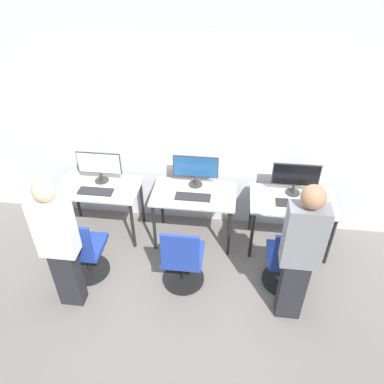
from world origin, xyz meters
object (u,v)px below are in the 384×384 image
at_px(office_chair_left, 83,253).
at_px(keyboard_center, 193,197).
at_px(monitor_left, 99,165).
at_px(office_chair_right, 287,263).
at_px(monitor_center, 196,169).
at_px(mouse_center, 217,198).
at_px(person_right, 300,252).
at_px(mouse_right, 318,204).
at_px(office_chair_center, 182,262).
at_px(mouse_left, 116,194).
at_px(keyboard_left, 96,191).
at_px(keyboard_right, 294,203).
at_px(monitor_right, 296,177).
at_px(person_left, 59,243).

relative_size(office_chair_left, keyboard_center, 2.08).
bearing_deg(monitor_left, office_chair_right, -18.95).
distance_m(monitor_center, mouse_center, 0.44).
height_order(monitor_left, office_chair_right, monitor_left).
bearing_deg(person_right, office_chair_left, 173.69).
bearing_deg(mouse_right, monitor_center, 170.43).
relative_size(monitor_left, mouse_center, 6.10).
xyz_separation_m(office_chair_left, office_chair_center, (1.13, 0.00, 0.00)).
bearing_deg(mouse_left, office_chair_center, -35.60).
bearing_deg(keyboard_left, keyboard_right, 1.16).
distance_m(keyboard_left, mouse_right, 2.63).
relative_size(keyboard_left, office_chair_right, 0.48).
xyz_separation_m(office_chair_left, monitor_right, (2.34, 0.93, 0.60)).
bearing_deg(office_chair_center, monitor_right, 37.19).
distance_m(monitor_center, office_chair_center, 1.13).
relative_size(office_chair_center, office_chair_right, 1.00).
height_order(monitor_center, keyboard_right, monitor_center).
bearing_deg(mouse_right, monitor_right, 141.57).
distance_m(keyboard_right, mouse_right, 0.27).
bearing_deg(person_left, keyboard_center, 41.65).
xyz_separation_m(monitor_left, mouse_center, (1.46, -0.20, -0.21)).
xyz_separation_m(keyboard_right, mouse_right, (0.27, 0.01, 0.01)).
height_order(monitor_right, person_right, person_right).
relative_size(monitor_center, office_chair_right, 0.63).
distance_m(office_chair_center, mouse_right, 1.69).
distance_m(mouse_center, mouse_right, 1.16).
xyz_separation_m(office_chair_center, office_chair_right, (1.14, 0.11, 0.00)).
xyz_separation_m(person_left, office_chair_center, (1.15, 0.37, -0.51)).
relative_size(mouse_center, office_chair_center, 0.10).
bearing_deg(mouse_left, keyboard_left, 174.68).
height_order(person_left, monitor_center, person_left).
xyz_separation_m(mouse_left, office_chair_right, (2.02, -0.52, -0.39)).
bearing_deg(keyboard_center, keyboard_left, -178.49).
bearing_deg(mouse_left, person_left, -105.21).
distance_m(monitor_left, mouse_right, 2.64).
bearing_deg(office_chair_left, person_right, -6.31).
distance_m(keyboard_left, person_left, 1.03).
height_order(mouse_left, person_left, person_left).
distance_m(monitor_left, monitor_center, 1.18).
height_order(person_left, monitor_right, person_left).
distance_m(keyboard_center, person_right, 1.47).
xyz_separation_m(person_left, office_chair_right, (2.29, 0.48, -0.51)).
xyz_separation_m(keyboard_right, office_chair_right, (-0.07, -0.59, -0.38)).
bearing_deg(monitor_left, mouse_center, -7.65).
height_order(keyboard_right, office_chair_right, office_chair_right).
xyz_separation_m(mouse_center, office_chair_right, (0.82, -0.59, -0.39)).
relative_size(mouse_left, office_chair_center, 0.10).
bearing_deg(mouse_right, office_chair_center, -154.40).
bearing_deg(monitor_left, keyboard_right, -4.72).
bearing_deg(keyboard_left, keyboard_center, 1.51).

